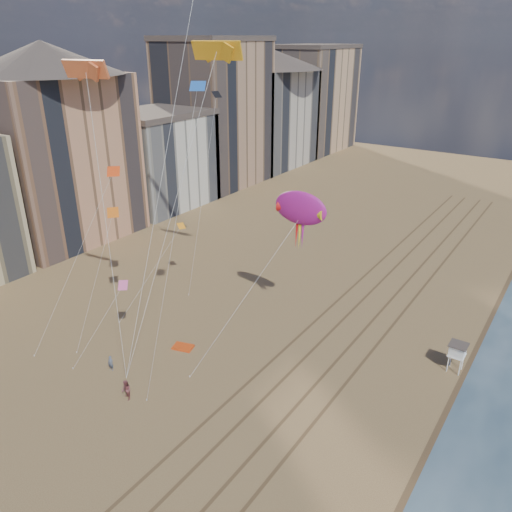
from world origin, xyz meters
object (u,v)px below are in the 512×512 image
at_px(lifeguard_stand, 458,350).
at_px(grounded_kite, 183,347).
at_px(show_kite, 300,209).
at_px(kite_flyer_b, 126,390).
at_px(kite_flyer_a, 111,363).

distance_m(lifeguard_stand, grounded_kite, 26.37).
distance_m(lifeguard_stand, show_kite, 19.81).
relative_size(grounded_kite, kite_flyer_b, 1.04).
distance_m(lifeguard_stand, kite_flyer_a, 32.32).
bearing_deg(grounded_kite, kite_flyer_b, -97.67).
xyz_separation_m(lifeguard_stand, grounded_kite, (-23.59, -11.58, -2.13)).
bearing_deg(kite_flyer_b, lifeguard_stand, 65.72).
relative_size(lifeguard_stand, show_kite, 0.16).
relative_size(grounded_kite, show_kite, 0.11).
relative_size(lifeguard_stand, kite_flyer_a, 1.90).
distance_m(lifeguard_stand, kite_flyer_b, 30.12).
bearing_deg(show_kite, grounded_kite, -125.06).
bearing_deg(kite_flyer_b, show_kite, 96.08).
bearing_deg(grounded_kite, show_kite, 39.16).
distance_m(show_kite, kite_flyer_b, 23.30).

